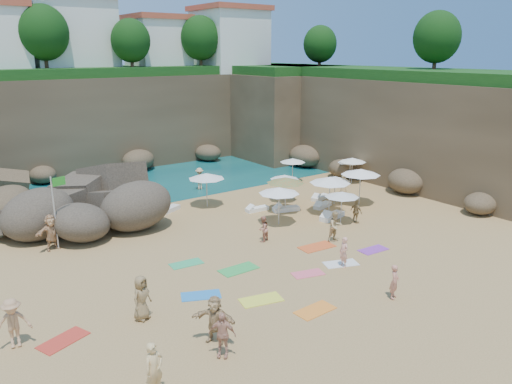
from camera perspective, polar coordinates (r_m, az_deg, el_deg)
ground at (r=27.16m, az=0.32°, el=-6.14°), size 120.00×120.00×0.00m
seawater at (r=53.42m, az=-19.20°, el=3.98°), size 120.00×120.00×0.00m
cliff_back at (r=48.73m, az=-15.58°, el=7.98°), size 44.00×8.00×8.00m
cliff_right at (r=44.61m, az=14.12°, el=7.41°), size 8.00×30.00×8.00m
cliff_corner at (r=51.78m, az=2.36°, el=8.97°), size 10.00×12.00×8.00m
clifftop_buildings at (r=49.44m, az=-15.48°, el=16.53°), size 28.48×9.48×7.00m
clifftop_trees at (r=44.43m, az=-10.15°, el=17.00°), size 35.60×23.82×4.40m
rock_outcrop at (r=31.21m, az=-19.69°, el=-4.14°), size 8.99×7.50×3.15m
flag_pole at (r=27.99m, az=-21.88°, el=-1.15°), size 0.77×0.20×3.97m
parasol_0 at (r=33.44m, az=-5.69°, el=1.83°), size 2.44×2.44×2.31m
parasol_1 at (r=34.56m, az=3.29°, el=1.72°), size 2.02×2.02×1.91m
parasol_2 at (r=39.92m, az=4.21°, el=3.64°), size 2.03×2.03×1.92m
parasol_3 at (r=40.23m, az=10.97°, el=3.63°), size 2.15×2.15×2.03m
parasol_4 at (r=40.35m, az=10.75°, el=3.53°), size 2.03×2.03×1.92m
parasol_5 at (r=34.28m, az=9.03°, el=1.51°), size 2.08×2.08×1.96m
parasol_6 at (r=32.13m, az=3.42°, el=1.36°), size 2.48×2.48×2.34m
parasol_7 at (r=32.01m, az=8.46°, el=1.37°), size 2.61×2.61×2.47m
parasol_8 at (r=30.54m, az=9.79°, el=-0.26°), size 2.10×2.10×1.98m
parasol_9 at (r=29.80m, az=2.65°, el=0.18°), size 2.46×2.46×2.33m
parasol_11 at (r=34.40m, az=11.88°, el=2.26°), size 2.64×2.64×2.50m
lounger_0 at (r=33.17m, az=-10.00°, el=-2.00°), size 1.93×1.31×0.29m
lounger_1 at (r=35.70m, az=7.37°, el=-0.64°), size 1.70×0.93×0.25m
lounger_2 at (r=32.86m, az=0.12°, el=-1.97°), size 1.60×0.61×0.24m
lounger_3 at (r=31.72m, az=8.70°, el=-2.76°), size 2.03×1.04×0.30m
lounger_4 at (r=32.90m, az=3.45°, el=-1.94°), size 1.85×1.07×0.27m
lounger_5 at (r=33.92m, az=7.63°, el=-1.53°), size 1.67×0.95×0.25m
towel_2 at (r=20.94m, az=6.78°, el=-13.27°), size 1.74×0.93×0.03m
towel_3 at (r=25.16m, az=-7.97°, el=-8.11°), size 1.68×0.96×0.03m
towel_6 at (r=27.29m, az=13.26°, el=-6.44°), size 1.65×0.90×0.03m
towel_7 at (r=20.18m, az=-21.16°, el=-15.53°), size 1.96×1.45×0.03m
towel_8 at (r=22.05m, az=-6.32°, el=-11.67°), size 1.89×1.47×0.03m
towel_9 at (r=24.00m, az=5.96°, el=-9.27°), size 1.65×1.12×0.03m
towel_10 at (r=27.15m, az=6.97°, el=-6.24°), size 2.02×1.13×0.03m
towel_11 at (r=24.34m, az=-2.01°, el=-8.82°), size 1.89×0.94×0.03m
towel_12 at (r=21.57m, az=0.58°, el=-12.22°), size 1.95×1.28×0.03m
towel_13 at (r=25.28m, az=9.67°, el=-8.07°), size 1.87×1.38×0.03m
person_stand_0 at (r=16.29m, az=-11.58°, el=-19.24°), size 0.73×0.56×1.77m
person_stand_1 at (r=27.49m, az=0.81°, el=-4.24°), size 0.85×0.76×1.46m
person_stand_2 at (r=37.96m, az=-6.47°, el=1.51°), size 1.17×0.69×1.69m
person_stand_3 at (r=30.97m, az=11.38°, el=-2.20°), size 0.37×0.87×1.48m
person_stand_4 at (r=37.13m, az=9.98°, el=0.85°), size 0.80×0.66×1.44m
person_stand_5 at (r=28.42m, az=-22.35°, el=-4.28°), size 1.86×0.80×1.94m
person_stand_6 at (r=24.68m, az=10.00°, el=-6.80°), size 0.45×0.61×1.53m
person_lie_0 at (r=20.34m, az=-25.77°, el=-15.08°), size 1.46×2.00×0.49m
person_lie_1 at (r=18.04m, az=-3.86°, el=-17.72°), size 1.84×1.84×0.40m
person_lie_2 at (r=20.59m, az=-12.84°, el=-13.41°), size 1.59×2.00×0.48m
person_lie_3 at (r=18.80m, az=-4.69°, el=-16.09°), size 2.41×2.39×0.47m
person_lie_4 at (r=22.42m, az=15.44°, el=-11.23°), size 1.14×1.57×0.36m
person_lie_5 at (r=27.97m, az=9.01°, el=-4.98°), size 1.02×1.78×0.64m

